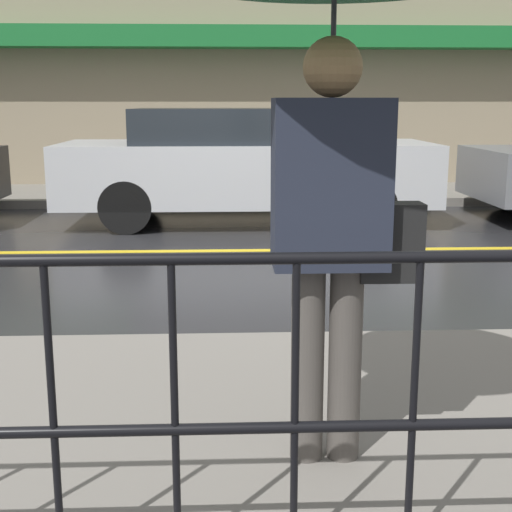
% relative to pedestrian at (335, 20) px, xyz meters
% --- Properties ---
extents(ground_plane, '(80.00, 80.00, 0.00)m').
position_rel_pedestrian_xyz_m(ground_plane, '(-0.19, 4.72, -1.82)').
color(ground_plane, '#262628').
extents(sidewalk_near, '(28.00, 2.47, 0.13)m').
position_rel_pedestrian_xyz_m(sidewalk_near, '(-0.19, 0.35, -1.75)').
color(sidewalk_near, slate).
rests_on(sidewalk_near, ground_plane).
extents(sidewalk_far, '(28.00, 2.16, 0.13)m').
position_rel_pedestrian_xyz_m(sidewalk_far, '(-0.19, 8.92, -1.75)').
color(sidewalk_far, slate).
rests_on(sidewalk_far, ground_plane).
extents(lane_marking, '(25.20, 0.12, 0.01)m').
position_rel_pedestrian_xyz_m(lane_marking, '(-0.19, 4.72, -1.81)').
color(lane_marking, gold).
rests_on(lane_marking, ground_plane).
extents(building_storefront, '(28.00, 0.85, 4.94)m').
position_rel_pedestrian_xyz_m(building_storefront, '(-0.19, 10.12, 0.66)').
color(building_storefront, gray).
rests_on(building_storefront, ground_plane).
extents(railing_foreground, '(12.00, 0.04, 0.98)m').
position_rel_pedestrian_xyz_m(railing_foreground, '(-0.19, -0.63, -1.07)').
color(railing_foreground, black).
rests_on(railing_foreground, sidewalk_near).
extents(pedestrian, '(1.14, 1.14, 2.07)m').
position_rel_pedestrian_xyz_m(pedestrian, '(0.00, 0.00, 0.00)').
color(pedestrian, '#4C4742').
rests_on(pedestrian, sidewalk_near).
extents(car_silver, '(4.72, 1.76, 1.46)m').
position_rel_pedestrian_xyz_m(car_silver, '(-0.16, 6.57, -1.06)').
color(car_silver, '#B2B5BA').
rests_on(car_silver, ground_plane).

